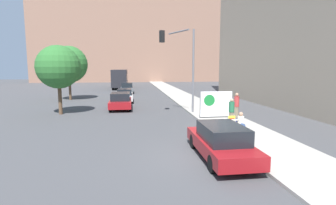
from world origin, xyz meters
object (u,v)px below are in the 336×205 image
jogger_on_sidewalk (231,111)px  street_tree_near_curb (58,67)px  car_on_road_midblock (125,95)px  car_on_road_distant (127,88)px  street_tree_midblock (69,64)px  pedestrian_behind (237,106)px  parked_car_curbside (221,141)px  traffic_light_pole (183,57)px  seated_protester (241,123)px  protest_banner (216,104)px  city_bus_on_road (120,78)px  car_on_road_nearest (121,101)px

jogger_on_sidewalk → street_tree_near_curb: (-11.73, 6.12, 2.74)m
street_tree_near_curb → car_on_road_midblock: bearing=55.9°
car_on_road_distant → street_tree_midblock: (-6.35, -7.59, 3.31)m
pedestrian_behind → parked_car_curbside: bearing=56.5°
car_on_road_midblock → street_tree_midblock: (-6.27, 2.63, 3.34)m
car_on_road_distant → traffic_light_pole: bearing=-76.5°
car_on_road_midblock → street_tree_near_curb: (-4.85, -7.16, 3.01)m
seated_protester → car_on_road_midblock: (-6.37, 15.89, -0.10)m
car_on_road_distant → pedestrian_behind: bearing=-70.4°
protest_banner → car_on_road_midblock: (-6.63, 10.97, -0.42)m
pedestrian_behind → traffic_light_pole: 5.48m
seated_protester → street_tree_midblock: bearing=140.8°
jogger_on_sidewalk → protest_banner: 2.32m
pedestrian_behind → car_on_road_midblock: pedestrian_behind is taller
car_on_road_midblock → car_on_road_distant: car_on_road_distant is taller
seated_protester → car_on_road_midblock: car_on_road_midblock is taller
city_bus_on_road → street_tree_midblock: size_ratio=1.68×
street_tree_midblock → car_on_road_midblock: bearing=-22.8°
seated_protester → street_tree_midblock: size_ratio=0.20×
protest_banner → city_bus_on_road: (-7.93, 30.60, 0.78)m
parked_car_curbside → protest_banner: bearing=73.3°
pedestrian_behind → protest_banner: 1.41m
car_on_road_midblock → city_bus_on_road: (-1.30, 19.63, 1.20)m
pedestrian_behind → street_tree_near_curb: 13.75m
car_on_road_distant → street_tree_near_curb: 18.31m
car_on_road_distant → street_tree_midblock: size_ratio=0.69×
traffic_light_pole → car_on_road_midblock: bearing=118.0°
street_tree_near_curb → street_tree_midblock: 9.90m
pedestrian_behind → car_on_road_distant: 23.22m
parked_car_curbside → car_on_road_midblock: bearing=102.9°
traffic_light_pole → car_on_road_nearest: (-4.91, 3.76, -3.73)m
parked_car_curbside → street_tree_near_curb: bearing=128.4°
protest_banner → street_tree_near_curb: 12.38m
car_on_road_nearest → street_tree_near_curb: bearing=-155.1°
car_on_road_nearest → car_on_road_midblock: car_on_road_nearest is taller
car_on_road_nearest → city_bus_on_road: city_bus_on_road is taller
pedestrian_behind → protest_banner: (-1.24, 0.68, 0.06)m
car_on_road_midblock → parked_car_curbside: bearing=-77.1°
pedestrian_behind → car_on_road_midblock: bearing=-62.7°
city_bus_on_road → street_tree_midblock: 17.83m
jogger_on_sidewalk → car_on_road_midblock: 14.95m
protest_banner → parked_car_curbside: size_ratio=0.51×
protest_banner → city_bus_on_road: 31.62m
seated_protester → car_on_road_distant: (-6.28, 26.12, -0.07)m
seated_protester → parked_car_curbside: parked_car_curbside is taller
city_bus_on_road → car_on_road_midblock: bearing=-86.2°
seated_protester → jogger_on_sidewalk: bearing=95.5°
jogger_on_sidewalk → car_on_road_nearest: (-7.12, 8.26, -0.24)m
traffic_light_pole → street_tree_near_curb: bearing=170.4°
car_on_road_midblock → city_bus_on_road: size_ratio=0.42×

